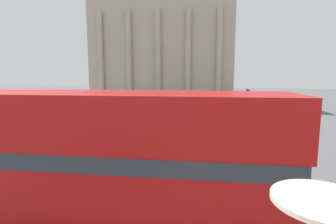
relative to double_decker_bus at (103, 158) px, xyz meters
The scene contains 8 objects.
double_decker_bus is the anchor object (origin of this frame).
plaza_building_left 41.76m from the double_decker_bus, 96.18° to the left, with size 24.71×12.40×18.24m.
traffic_light_near 7.16m from the double_decker_bus, 113.37° to the left, with size 0.42×0.24×4.01m.
traffic_light_mid 12.50m from the double_decker_bus, 87.82° to the left, with size 0.42×0.24×3.51m.
traffic_light_far 22.29m from the double_decker_bus, 70.39° to the left, with size 0.42×0.24×3.49m.
pedestrian_blue 20.69m from the double_decker_bus, 103.16° to the left, with size 0.32×0.32×1.71m.
pedestrian_white 11.87m from the double_decker_bus, 55.21° to the left, with size 0.32×0.32×1.66m.
pedestrian_yellow 19.57m from the double_decker_bus, 65.14° to the left, with size 0.32×0.32×1.61m.
Camera 1 is at (0.05, -1.92, 4.89)m, focal length 28.00 mm.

